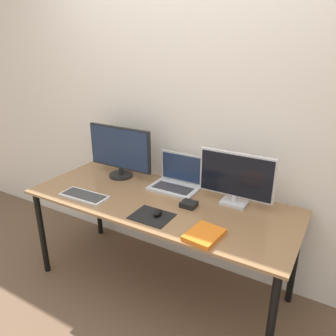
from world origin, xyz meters
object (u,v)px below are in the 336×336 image
at_px(mouse, 158,213).
at_px(laptop, 177,180).
at_px(keyboard, 84,196).
at_px(book, 204,235).
at_px(monitor_right, 236,178).
at_px(monitor_left, 120,151).
at_px(power_brick, 189,204).

bearing_deg(mouse, laptop, 103.47).
distance_m(laptop, keyboard, 0.67).
bearing_deg(keyboard, book, -1.84).
bearing_deg(monitor_right, monitor_left, -179.99).
distance_m(keyboard, power_brick, 0.73).
bearing_deg(monitor_right, laptop, 174.23).
xyz_separation_m(mouse, power_brick, (0.11, 0.21, -0.01)).
xyz_separation_m(monitor_left, keyboard, (0.01, -0.43, -0.20)).
height_order(laptop, keyboard, laptop).
relative_size(monitor_left, mouse, 7.42).
height_order(keyboard, mouse, mouse).
bearing_deg(mouse, book, -10.27).
xyz_separation_m(monitor_left, laptop, (0.48, 0.05, -0.15)).
bearing_deg(monitor_left, keyboard, -88.79).
bearing_deg(laptop, power_brick, -47.27).
distance_m(monitor_left, keyboard, 0.47).
bearing_deg(laptop, mouse, -76.53).
bearing_deg(power_brick, book, -49.19).
distance_m(monitor_right, book, 0.49).
xyz_separation_m(book, power_brick, (-0.23, 0.27, 0.00)).
relative_size(keyboard, mouse, 4.58).
xyz_separation_m(laptop, power_brick, (0.21, -0.23, -0.04)).
bearing_deg(mouse, monitor_right, 48.39).
bearing_deg(laptop, book, -48.29).
height_order(laptop, power_brick, laptop).
bearing_deg(monitor_right, mouse, -131.61).
bearing_deg(monitor_right, power_brick, -142.61).
bearing_deg(power_brick, keyboard, -160.73).
relative_size(monitor_right, mouse, 6.61).
xyz_separation_m(monitor_left, monitor_right, (0.94, 0.00, -0.02)).
distance_m(monitor_left, laptop, 0.51).
bearing_deg(book, laptop, 131.71).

